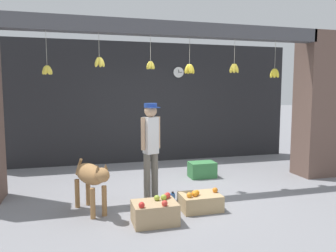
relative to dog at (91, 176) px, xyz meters
The scene contains 11 objects.
ground_plane 1.66m from the dog, 25.43° to the left, with size 60.00×60.00×0.00m, color gray.
shop_back_wall 3.63m from the dog, 66.13° to the left, with size 7.55×0.12×2.91m, color #232326.
shop_pillar_right 4.74m from the dog, 12.12° to the left, with size 0.70×0.60×2.91m, color brown.
storefront_awning 2.76m from the dog, 28.96° to the left, with size 5.65×0.28×0.93m.
dog is the anchor object (origin of this frame).
shopkeeper 1.04m from the dog, 16.78° to the left, with size 0.33×0.29×1.55m.
fruit_crate_oranges 1.62m from the dog, 11.38° to the right, with size 0.58×0.43×0.31m.
fruit_crate_apples 1.07m from the dog, 38.06° to the right, with size 0.58×0.42×0.36m.
produce_box_green 2.66m from the dog, 32.00° to the left, with size 0.52×0.35×0.31m, color #387A42.
water_bottle 1.25m from the dog, ahead, with size 0.07×0.07×0.25m.
wall_clock 4.21m from the dog, 54.24° to the left, with size 0.28×0.03×0.28m.
Camera 1 is at (-1.56, -5.36, 1.74)m, focal length 35.00 mm.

